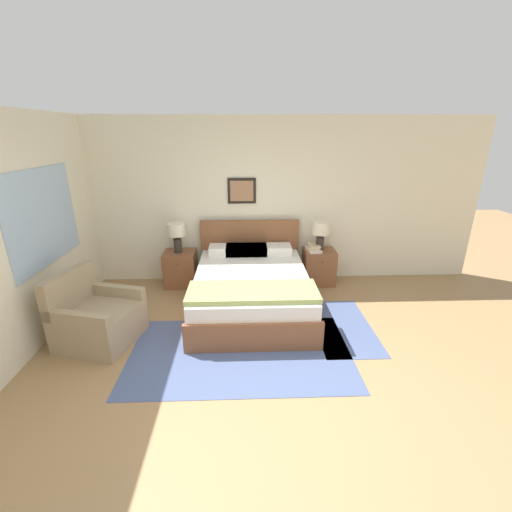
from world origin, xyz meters
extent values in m
plane|color=#99754C|center=(0.00, 0.00, 0.00)|extent=(16.00, 16.00, 0.00)
cube|color=beige|center=(0.00, 2.96, 1.30)|extent=(7.40, 0.06, 2.60)
cube|color=black|center=(-0.14, 2.91, 1.49)|extent=(0.44, 0.02, 0.40)
cube|color=#9E7051|center=(-0.14, 2.90, 1.49)|extent=(0.36, 0.00, 0.32)
cube|color=beige|center=(-2.53, 1.46, 1.30)|extent=(0.06, 5.33, 2.60)
cube|color=#9EBCDB|center=(-2.49, 1.56, 1.41)|extent=(0.02, 1.44, 1.12)
cube|color=#47567F|center=(-0.18, 0.80, 0.00)|extent=(2.49, 1.44, 0.01)
cube|color=#47567F|center=(1.13, 1.31, 0.00)|extent=(0.73, 1.37, 0.01)
cube|color=brown|center=(-0.02, 1.83, 0.14)|extent=(1.58, 2.06, 0.28)
cube|color=brown|center=(-0.02, 0.83, 0.32)|extent=(1.58, 0.06, 0.08)
cube|color=white|center=(-0.02, 1.83, 0.41)|extent=(1.52, 1.98, 0.26)
cube|color=brown|center=(-0.02, 2.84, 0.79)|extent=(1.58, 0.06, 0.49)
cube|color=#8E9E5B|center=(-0.02, 1.19, 0.57)|extent=(1.55, 0.58, 0.06)
cube|color=white|center=(-0.41, 2.61, 0.61)|extent=(0.52, 0.32, 0.14)
cube|color=white|center=(0.36, 2.61, 0.61)|extent=(0.52, 0.32, 0.14)
cube|color=tan|center=(-0.02, 2.61, 0.61)|extent=(0.52, 0.32, 0.14)
cube|color=tan|center=(-0.14, 2.61, 0.61)|extent=(0.52, 0.32, 0.14)
cube|color=#998466|center=(-1.83, 1.11, 0.21)|extent=(0.97, 0.97, 0.43)
cube|color=#998466|center=(-2.15, 1.20, 0.64)|extent=(0.32, 0.80, 0.44)
cube|color=#998466|center=(-1.74, 1.45, 0.50)|extent=(0.79, 0.30, 0.14)
cube|color=#998466|center=(-1.92, 0.78, 0.50)|extent=(0.79, 0.30, 0.14)
cube|color=brown|center=(-1.15, 2.67, 0.29)|extent=(0.49, 0.41, 0.57)
sphere|color=#332D28|center=(-1.15, 2.45, 0.45)|extent=(0.02, 0.02, 0.02)
cube|color=brown|center=(1.10, 2.67, 0.29)|extent=(0.49, 0.41, 0.57)
sphere|color=#332D28|center=(1.10, 2.45, 0.45)|extent=(0.02, 0.02, 0.02)
cylinder|color=#2D2823|center=(-1.16, 2.66, 0.68)|extent=(0.12, 0.12, 0.22)
cylinder|color=#2D2823|center=(-1.16, 2.66, 0.82)|extent=(0.02, 0.02, 0.06)
cylinder|color=beige|center=(-1.16, 2.66, 0.94)|extent=(0.27, 0.27, 0.19)
cylinder|color=#2D2823|center=(1.09, 2.66, 0.68)|extent=(0.12, 0.12, 0.22)
cylinder|color=#2D2823|center=(1.09, 2.66, 0.82)|extent=(0.02, 0.02, 0.06)
cylinder|color=beige|center=(1.09, 2.66, 0.94)|extent=(0.27, 0.27, 0.19)
cube|color=silver|center=(0.99, 2.63, 0.59)|extent=(0.23, 0.30, 0.04)
cube|color=beige|center=(0.99, 2.63, 0.63)|extent=(0.20, 0.23, 0.04)
cube|color=beige|center=(0.99, 2.63, 0.66)|extent=(0.18, 0.24, 0.03)
camera|label=1|loc=(-0.12, -2.47, 2.37)|focal=24.00mm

